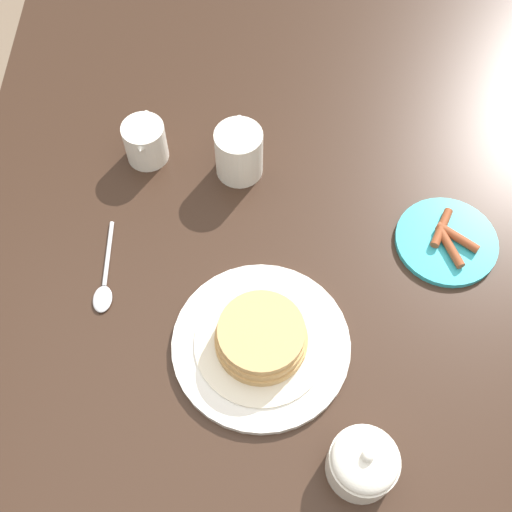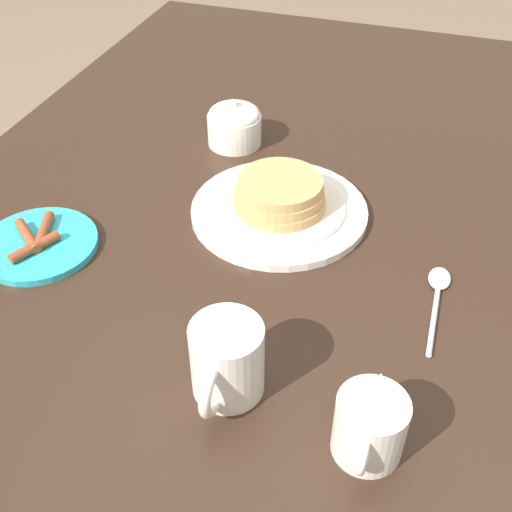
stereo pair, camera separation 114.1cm
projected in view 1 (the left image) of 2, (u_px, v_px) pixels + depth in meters
ground_plane at (268, 465)px, 1.60m from camera, size 8.00×8.00×0.00m
dining_table at (274, 377)px, 1.02m from camera, size 1.55×1.01×0.77m
pancake_plate at (261, 341)px, 0.92m from camera, size 0.26×0.26×0.06m
side_plate_bacon at (447, 241)px, 1.02m from camera, size 0.16×0.16×0.02m
coffee_mug at (239, 151)px, 1.06m from camera, size 0.11×0.08×0.09m
creamer_pitcher at (145, 142)px, 1.08m from camera, size 0.11×0.07×0.08m
sugar_bowl at (363, 463)px, 0.82m from camera, size 0.09×0.09×0.08m
spoon at (104, 283)px, 0.98m from camera, size 0.16×0.03×0.01m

